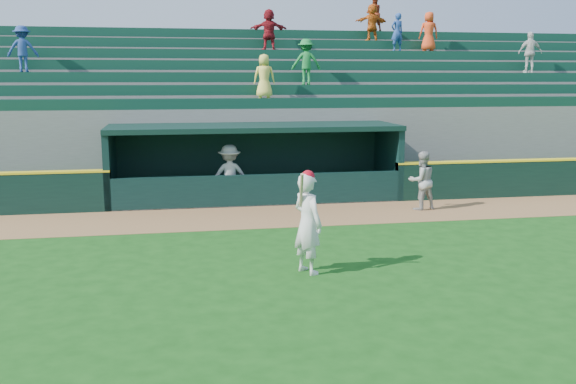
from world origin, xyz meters
name	(u,v)px	position (x,y,z in m)	size (l,w,h in m)	color
ground	(301,264)	(0.00, 0.00, 0.00)	(120.00, 120.00, 0.00)	#144711
warning_track	(267,216)	(0.00, 4.90, 0.01)	(40.00, 3.00, 0.01)	olive
dugout_player_front	(422,181)	(4.76, 5.07, 0.89)	(0.87, 0.68, 1.79)	#A3A39D
dugout_player_inside	(230,175)	(-0.89, 6.93, 0.95)	(1.23, 0.71, 1.90)	#A5A5A0
dugout	(253,157)	(0.00, 8.00, 1.36)	(9.40, 2.80, 2.46)	slate
stands	(238,118)	(0.00, 12.57, 2.40)	(34.50, 6.25, 7.46)	slate
batter_at_plate	(308,222)	(0.00, -0.62, 1.06)	(0.80, 0.93, 2.15)	silver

